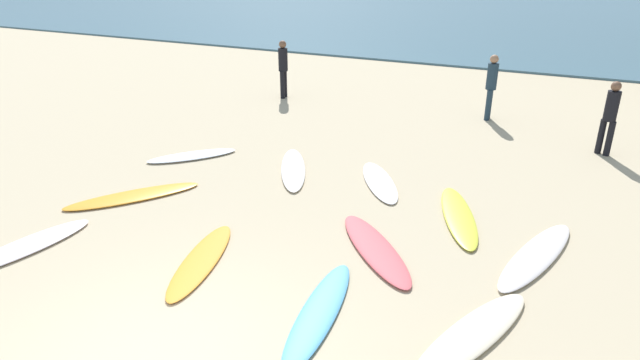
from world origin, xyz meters
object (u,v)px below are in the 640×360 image
(surfboard_4, at_px, (473,334))
(beachgoer_near, at_px, (283,66))
(surfboard_3, at_px, (192,156))
(surfboard_0, at_px, (380,182))
(surfboard_10, at_px, (26,246))
(beachgoer_mid, at_px, (610,115))
(surfboard_8, at_px, (293,169))
(surfboard_6, at_px, (459,216))
(surfboard_2, at_px, (536,255))
(surfboard_7, at_px, (375,249))
(beachgoer_far, at_px, (491,84))
(surfboard_9, at_px, (201,260))
(surfboard_1, at_px, (133,196))
(surfboard_5, at_px, (319,312))

(surfboard_4, bearing_deg, beachgoer_near, 151.20)
(surfboard_3, bearing_deg, beachgoer_near, -42.05)
(surfboard_0, bearing_deg, surfboard_10, 16.50)
(surfboard_10, relative_size, beachgoer_mid, 1.30)
(surfboard_0, xyz_separation_m, surfboard_8, (-1.89, -0.12, 0.01))
(surfboard_6, xyz_separation_m, surfboard_10, (-6.07, -3.87, -0.00))
(surfboard_2, distance_m, beachgoer_mid, 5.52)
(surfboard_7, bearing_deg, surfboard_8, -83.49)
(surfboard_3, xyz_separation_m, surfboard_4, (6.87, -3.63, 0.00))
(surfboard_2, height_order, surfboard_3, surfboard_2)
(beachgoer_far, bearing_deg, surfboard_0, 165.01)
(surfboard_7, relative_size, beachgoer_mid, 1.40)
(surfboard_7, xyz_separation_m, surfboard_9, (-2.32, -1.40, -0.01))
(surfboard_7, xyz_separation_m, beachgoer_near, (-5.60, 7.57, 0.93))
(surfboard_1, xyz_separation_m, surfboard_4, (6.62, -1.43, 0.01))
(surfboard_3, relative_size, beachgoer_near, 1.15)
(surfboard_4, bearing_deg, surfboard_0, 144.58)
(surfboard_2, distance_m, beachgoer_far, 7.32)
(surfboard_0, xyz_separation_m, beachgoer_near, (-4.81, 5.03, 0.94))
(surfboard_8, xyz_separation_m, beachgoer_near, (-2.92, 5.15, 0.93))
(surfboard_8, xyz_separation_m, surfboard_10, (-2.43, -4.62, -0.00))
(beachgoer_mid, bearing_deg, beachgoer_far, 177.44)
(surfboard_0, distance_m, surfboard_1, 4.81)
(surfboard_0, bearing_deg, beachgoer_near, -77.47)
(surfboard_2, bearing_deg, surfboard_9, 41.90)
(beachgoer_far, bearing_deg, surfboard_7, 174.94)
(surfboard_3, relative_size, surfboard_4, 0.84)
(surfboard_4, bearing_deg, surfboard_10, -151.85)
(surfboard_0, relative_size, surfboard_1, 0.83)
(surfboard_9, height_order, beachgoer_near, beachgoer_near)
(surfboard_3, bearing_deg, surfboard_9, 170.60)
(surfboard_3, distance_m, surfboard_10, 4.38)
(surfboard_5, bearing_deg, surfboard_9, -17.27)
(surfboard_5, relative_size, surfboard_8, 1.01)
(surfboard_5, bearing_deg, surfboard_7, -100.49)
(surfboard_10, bearing_deg, surfboard_2, 33.54)
(surfboard_0, xyz_separation_m, surfboard_5, (0.64, -4.37, 0.00))
(surfboard_3, height_order, surfboard_6, surfboard_6)
(beachgoer_mid, distance_m, beachgoer_far, 3.28)
(surfboard_9, xyz_separation_m, beachgoer_far, (2.82, 9.26, 0.94))
(surfboard_1, xyz_separation_m, beachgoer_mid, (8.17, 6.22, 0.91))
(surfboard_9, distance_m, beachgoer_near, 9.60)
(surfboard_6, relative_size, surfboard_9, 1.08)
(surfboard_6, bearing_deg, surfboard_1, 176.11)
(surfboard_6, bearing_deg, surfboard_10, -167.66)
(surfboard_2, bearing_deg, surfboard_6, -15.33)
(surfboard_4, xyz_separation_m, surfboard_7, (-1.78, 1.46, -0.00))
(surfboard_0, xyz_separation_m, beachgoer_mid, (4.11, 3.65, 0.91))
(surfboard_4, xyz_separation_m, surfboard_9, (-4.09, 0.06, -0.01))
(surfboard_0, bearing_deg, surfboard_4, 91.40)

